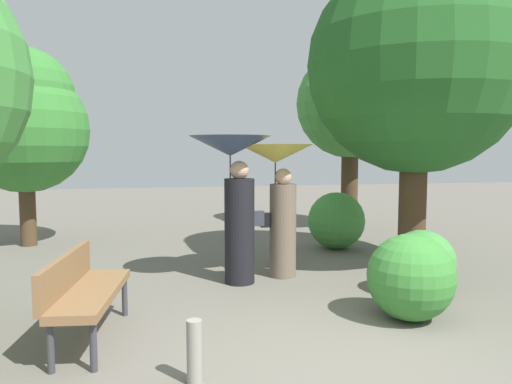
# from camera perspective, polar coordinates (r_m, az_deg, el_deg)

# --- Properties ---
(ground_plane) EXTENTS (40.00, 40.00, 0.00)m
(ground_plane) POSITION_cam_1_polar(r_m,az_deg,el_deg) (4.27, 9.37, -20.20)
(ground_plane) COLOR #6B665B
(person_left) EXTENTS (1.10, 1.10, 2.00)m
(person_left) POSITION_cam_1_polar(r_m,az_deg,el_deg) (6.44, -2.59, 1.18)
(person_left) COLOR black
(person_left) RESTS_ON ground
(person_right) EXTENTS (1.06, 1.06, 1.89)m
(person_right) POSITION_cam_1_polar(r_m,az_deg,el_deg) (6.77, 2.69, 0.88)
(person_right) COLOR #6B5B4C
(person_right) RESTS_ON ground
(park_bench) EXTENTS (0.67, 1.55, 0.83)m
(park_bench) POSITION_cam_1_polar(r_m,az_deg,el_deg) (4.90, -19.91, -10.71)
(park_bench) COLOR #38383D
(park_bench) RESTS_ON ground
(tree_near_right) EXTENTS (2.46, 2.46, 4.61)m
(tree_near_right) POSITION_cam_1_polar(r_m,az_deg,el_deg) (11.22, 11.26, 11.46)
(tree_near_right) COLOR #42301E
(tree_near_right) RESTS_ON ground
(tree_mid_left) EXTENTS (2.36, 2.36, 3.72)m
(tree_mid_left) POSITION_cam_1_polar(r_m,az_deg,el_deg) (10.00, -25.94, 7.76)
(tree_mid_left) COLOR #4C3823
(tree_mid_left) RESTS_ON ground
(tree_mid_right) EXTENTS (3.23, 3.23, 5.18)m
(tree_mid_right) POSITION_cam_1_polar(r_m,az_deg,el_deg) (7.76, 18.64, 16.05)
(tree_mid_right) COLOR #42301E
(tree_mid_right) RESTS_ON ground
(bush_path_left) EXTENTS (0.93, 0.93, 0.93)m
(bush_path_left) POSITION_cam_1_polar(r_m,az_deg,el_deg) (5.43, 17.97, -9.63)
(bush_path_left) COLOR #387F33
(bush_path_left) RESTS_ON ground
(bush_path_right) EXTENTS (0.82, 0.82, 0.82)m
(bush_path_right) POSITION_cam_1_polar(r_m,az_deg,el_deg) (6.39, 19.19, -7.95)
(bush_path_right) COLOR #428C3D
(bush_path_right) RESTS_ON ground
(bush_behind_bench) EXTENTS (1.04, 1.04, 1.04)m
(bush_behind_bench) POSITION_cam_1_polar(r_m,az_deg,el_deg) (8.91, 9.56, -3.38)
(bush_behind_bench) COLOR #428C3D
(bush_behind_bench) RESTS_ON ground
(path_marker_post) EXTENTS (0.12, 0.12, 0.51)m
(path_marker_post) POSITION_cam_1_polar(r_m,az_deg,el_deg) (3.94, -7.36, -18.38)
(path_marker_post) COLOR gray
(path_marker_post) RESTS_ON ground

